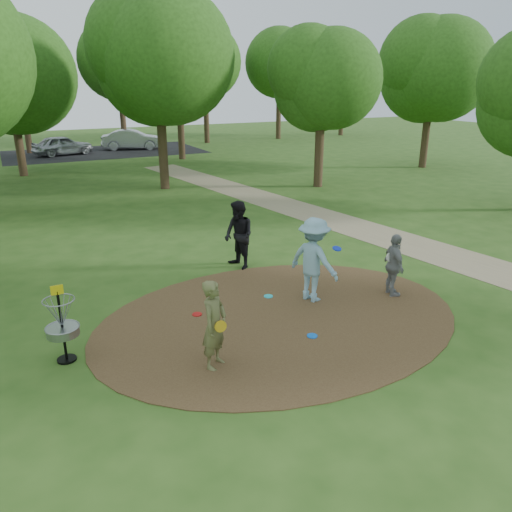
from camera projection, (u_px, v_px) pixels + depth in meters
name	position (u px, v px, depth m)	size (l,w,h in m)	color
ground	(280.00, 318.00, 11.16)	(100.00, 100.00, 0.00)	#2D5119
dirt_clearing	(280.00, 318.00, 11.16)	(8.40, 8.40, 0.02)	#47301C
footpath	(429.00, 250.00, 15.62)	(2.00, 40.00, 0.01)	#8C7A5B
parking_lot	(105.00, 152.00, 37.22)	(14.00, 8.00, 0.01)	black
player_observer_with_disc	(214.00, 325.00, 9.01)	(0.74, 0.72, 1.71)	brown
player_throwing_with_disc	(314.00, 260.00, 11.76)	(1.38, 1.50, 2.05)	#81ACC1
player_walking_with_disc	(239.00, 235.00, 13.87)	(0.87, 1.04, 1.92)	black
player_waiting_with_disc	(394.00, 265.00, 12.10)	(0.64, 0.99, 1.57)	gray
disc_ground_cyan	(268.00, 296.00, 12.22)	(0.22, 0.22, 0.02)	#19BECF
disc_ground_blue	(312.00, 336.00, 10.32)	(0.22, 0.22, 0.02)	blue
disc_ground_red	(197.00, 314.00, 11.28)	(0.22, 0.22, 0.02)	red
car_left	(63.00, 145.00, 35.35)	(1.64, 4.08, 1.39)	#9A9EA1
car_right	(133.00, 140.00, 38.31)	(1.59, 4.57, 1.50)	#A8ABB0
disc_golf_basket	(61.00, 319.00, 9.19)	(0.63, 0.63, 1.54)	black
tree_ring	(197.00, 72.00, 18.44)	(37.30, 45.37, 9.07)	#332316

